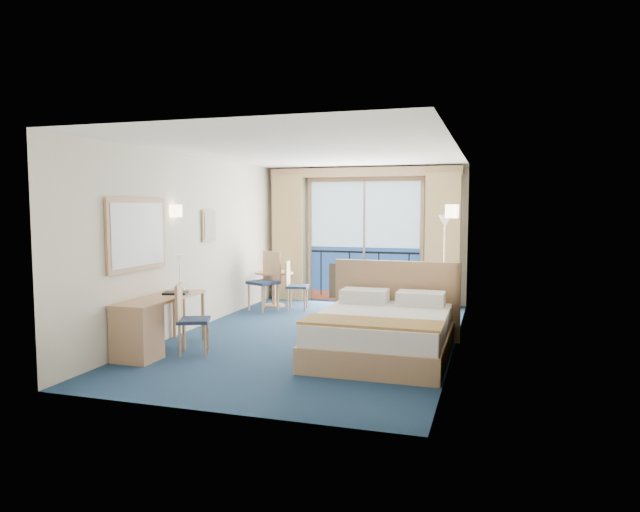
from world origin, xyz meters
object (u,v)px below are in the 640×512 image
Objects in this scene: floor_lamp at (445,239)px; table_chair_a at (293,282)px; bed at (383,331)px; desk_chair at (187,315)px; desk at (142,327)px; table_chair_b at (267,277)px; round_table at (274,280)px; nightstand at (442,318)px; armchair at (414,299)px.

table_chair_a is (-2.71, -0.43, -0.82)m from floor_lamp.
table_chair_a is (-2.22, 2.76, 0.19)m from bed.
desk_chair is (-2.45, -0.64, 0.20)m from bed.
bed is 1.40× the size of desk.
bed is 2.54m from desk_chair.
round_table is at bearing 119.69° from table_chair_b.
round_table is 0.82× the size of table_chair_a.
table_chair_b is (-3.16, -0.58, -0.73)m from floor_lamp.
desk_chair is 1.24× the size of round_table.
bed is 2.91× the size of round_table.
floor_lamp is 2.86m from table_chair_a.
nightstand is at bearing -78.80° from desk_chair.
armchair is (0.06, 2.37, 0.06)m from bed.
nightstand is 0.31× the size of floor_lamp.
bed is 1.22× the size of floor_lamp.
floor_lamp is 3.30m from round_table.
bed reaches higher than armchair.
nightstand is 2.13m from floor_lamp.
armchair is at bearing 118.54° from nightstand.
table_chair_b is (-3.29, 1.26, 0.34)m from nightstand.
nightstand is at bearing -85.97° from floor_lamp.
table_chair_b is at bearing -17.83° from desk_chair.
table_chair_b is (-2.68, 2.61, 0.29)m from bed.
armchair is 0.47× the size of floor_lamp.
bed is at bearing -97.09° from desk_chair.
desk_chair reaches higher than table_chair_a.
desk is (-3.37, -4.20, -0.94)m from floor_lamp.
nightstand is 1.16m from armchair.
floor_lamp reaches higher than desk_chair.
bed is at bearing -48.17° from round_table.
table_chair_b reaches higher than nightstand.
table_chair_a is (0.66, 3.77, 0.11)m from desk.
bed reaches higher than table_chair_a.
desk_chair is at bearing 40.35° from desk.
table_chair_b is at bearing -169.55° from floor_lamp.
nightstand is 0.36× the size of desk.
nightstand is 3.73m from round_table.
desk is at bearing -146.04° from nightstand.
desk_chair is 3.42m from table_chair_a.
desk is 1.70× the size of table_chair_a.
table_chair_a reaches higher than round_table.
bed reaches higher than desk_chair.
nightstand is 0.66× the size of armchair.
bed is 1.99× the size of table_chair_b.
table_chair_a is at bearing 44.66° from table_chair_b.
nightstand is at bearing 85.88° from armchair.
armchair is 0.91× the size of table_chair_a.
nightstand is at bearing 4.80° from table_chair_b.
nightstand is at bearing -127.45° from table_chair_a.
armchair is 2.32m from table_chair_a.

